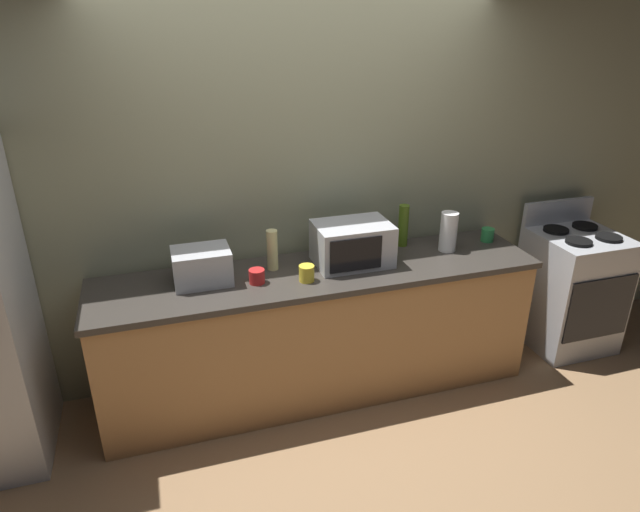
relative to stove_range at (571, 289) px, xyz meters
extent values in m
plane|color=#93704C|center=(-2.00, -0.40, -0.46)|extent=(8.00, 8.00, 0.00)
cube|color=gray|center=(-2.00, 0.41, 0.89)|extent=(6.40, 0.10, 2.70)
cube|color=#B27F4C|center=(-2.00, 0.00, -0.03)|extent=(2.80, 0.60, 0.86)
cube|color=#38332D|center=(-2.00, 0.00, 0.42)|extent=(2.84, 0.64, 0.04)
cube|color=#B7BABF|center=(0.00, 0.00, -0.01)|extent=(0.60, 0.60, 0.90)
cube|color=black|center=(0.00, -0.30, -0.01)|extent=(0.55, 0.02, 0.48)
cube|color=#B7BABF|center=(0.00, 0.28, 0.53)|extent=(0.60, 0.04, 0.18)
cylinder|color=black|center=(-0.13, -0.12, 0.45)|extent=(0.18, 0.18, 0.02)
cylinder|color=black|center=(0.13, -0.12, 0.45)|extent=(0.18, 0.18, 0.02)
cylinder|color=black|center=(-0.13, 0.12, 0.45)|extent=(0.18, 0.18, 0.02)
cylinder|color=black|center=(0.13, 0.12, 0.45)|extent=(0.18, 0.18, 0.02)
cube|color=#B7BABF|center=(-1.77, 0.05, 0.57)|extent=(0.48, 0.34, 0.27)
cube|color=black|center=(-1.81, -0.12, 0.57)|extent=(0.34, 0.01, 0.21)
cube|color=#B7BABF|center=(-2.72, 0.06, 0.54)|extent=(0.34, 0.26, 0.21)
cylinder|color=white|center=(-1.08, 0.05, 0.57)|extent=(0.12, 0.12, 0.27)
cylinder|color=beige|center=(-2.28, 0.11, 0.57)|extent=(0.07, 0.07, 0.26)
cylinder|color=#4C6B19|center=(-1.33, 0.22, 0.59)|extent=(0.07, 0.07, 0.29)
cylinder|color=red|center=(-2.41, -0.05, 0.48)|extent=(0.10, 0.10, 0.09)
cylinder|color=#2D8C47|center=(-0.72, 0.11, 0.49)|extent=(0.09, 0.09, 0.09)
cylinder|color=yellow|center=(-2.12, -0.11, 0.49)|extent=(0.09, 0.09, 0.10)
camera|label=1|loc=(-2.94, -3.02, 1.95)|focal=31.22mm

